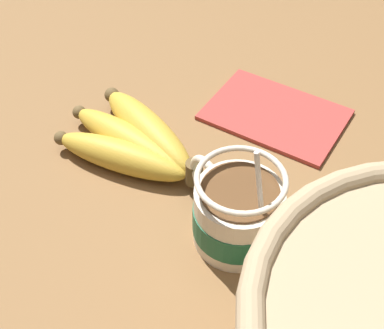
# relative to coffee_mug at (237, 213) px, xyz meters

# --- Properties ---
(table) EXTENTS (1.40, 1.40, 0.03)m
(table) POSITION_rel_coffee_mug_xyz_m (0.09, 0.03, -0.06)
(table) COLOR brown
(table) RESTS_ON ground
(coffee_mug) EXTENTS (0.13, 0.09, 0.14)m
(coffee_mug) POSITION_rel_coffee_mug_xyz_m (0.00, 0.00, 0.00)
(coffee_mug) COLOR beige
(coffee_mug) RESTS_ON table
(banana_bunch) EXTENTS (0.20, 0.13, 0.04)m
(banana_bunch) POSITION_rel_coffee_mug_xyz_m (0.17, 0.02, -0.02)
(banana_bunch) COLOR brown
(banana_bunch) RESTS_ON table
(napkin) EXTENTS (0.21, 0.18, 0.01)m
(napkin) POSITION_rel_coffee_mug_xyz_m (0.12, -0.17, -0.04)
(napkin) COLOR #A33833
(napkin) RESTS_ON table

